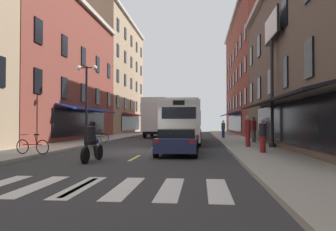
# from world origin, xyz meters

# --- Properties ---
(ground_plane) EXTENTS (34.80, 80.00, 0.10)m
(ground_plane) POSITION_xyz_m (0.00, 0.00, -0.05)
(ground_plane) COLOR #333335
(lane_centre_dashes) EXTENTS (0.14, 73.90, 0.01)m
(lane_centre_dashes) POSITION_xyz_m (0.00, -0.25, 0.00)
(lane_centre_dashes) COLOR #DBCC4C
(lane_centre_dashes) RESTS_ON ground
(crosswalk_near) EXTENTS (7.10, 2.80, 0.01)m
(crosswalk_near) POSITION_xyz_m (0.00, -10.00, 0.00)
(crosswalk_near) COLOR silver
(crosswalk_near) RESTS_ON ground
(sidewalk_left) EXTENTS (3.00, 80.00, 0.14)m
(sidewalk_left) POSITION_xyz_m (-5.90, 0.00, 0.07)
(sidewalk_left) COLOR #A39E93
(sidewalk_left) RESTS_ON ground
(sidewalk_right) EXTENTS (3.00, 80.00, 0.14)m
(sidewalk_right) POSITION_xyz_m (5.90, 0.00, 0.07)
(sidewalk_right) COLOR #A39E93
(sidewalk_right) RESTS_ON ground
(billboard_sign) EXTENTS (0.40, 3.29, 7.81)m
(billboard_sign) POSITION_xyz_m (7.05, 1.76, 6.22)
(billboard_sign) COLOR black
(billboard_sign) RESTS_ON sidewalk_right
(transit_bus) EXTENTS (2.66, 12.13, 3.12)m
(transit_bus) POSITION_xyz_m (1.61, 7.83, 1.64)
(transit_bus) COLOR silver
(transit_bus) RESTS_ON ground
(box_truck) EXTENTS (2.59, 7.28, 4.04)m
(box_truck) POSITION_xyz_m (-1.62, 16.82, 2.04)
(box_truck) COLOR #B21E19
(box_truck) RESTS_ON ground
(sedan_near) EXTENTS (1.97, 4.81, 1.25)m
(sedan_near) POSITION_xyz_m (1.80, -1.63, 0.66)
(sedan_near) COLOR navy
(sedan_near) RESTS_ON ground
(sedan_mid) EXTENTS (1.88, 4.67, 1.43)m
(sedan_mid) POSITION_xyz_m (-1.77, 27.41, 0.73)
(sedan_mid) COLOR silver
(sedan_mid) RESTS_ON ground
(motorcycle_rider) EXTENTS (0.62, 2.07, 1.66)m
(motorcycle_rider) POSITION_xyz_m (-1.41, -4.99, 0.71)
(motorcycle_rider) COLOR black
(motorcycle_rider) RESTS_ON ground
(bicycle_near) EXTENTS (1.70, 0.48, 0.91)m
(bicycle_near) POSITION_xyz_m (-4.62, -3.69, 0.50)
(bicycle_near) COLOR black
(bicycle_near) RESTS_ON sidewalk_left
(bicycle_mid) EXTENTS (1.70, 0.48, 0.91)m
(bicycle_mid) POSITION_xyz_m (-4.60, 5.42, 0.50)
(bicycle_mid) COLOR black
(bicycle_mid) RESTS_ON sidewalk_left
(pedestrian_near) EXTENTS (0.36, 0.51, 1.83)m
(pedestrian_near) POSITION_xyz_m (6.80, 6.82, 1.11)
(pedestrian_near) COLOR #4C4C51
(pedestrian_near) RESTS_ON sidewalk_right
(pedestrian_mid) EXTENTS (0.36, 0.36, 1.83)m
(pedestrian_mid) POSITION_xyz_m (5.68, 1.98, 1.09)
(pedestrian_mid) COLOR maroon
(pedestrian_mid) RESTS_ON sidewalk_right
(pedestrian_far) EXTENTS (0.36, 0.36, 1.62)m
(pedestrian_far) POSITION_xyz_m (5.85, -1.76, 0.97)
(pedestrian_far) COLOR maroon
(pedestrian_far) RESTS_ON sidewalk_right
(pedestrian_rear) EXTENTS (0.36, 0.36, 1.65)m
(pedestrian_rear) POSITION_xyz_m (5.01, 13.16, 0.98)
(pedestrian_rear) COLOR navy
(pedestrian_rear) RESTS_ON sidewalk_right
(street_lamp_twin) EXTENTS (1.42, 0.32, 5.25)m
(street_lamp_twin) POSITION_xyz_m (-4.65, 3.30, 3.05)
(street_lamp_twin) COLOR black
(street_lamp_twin) RESTS_ON sidewalk_left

